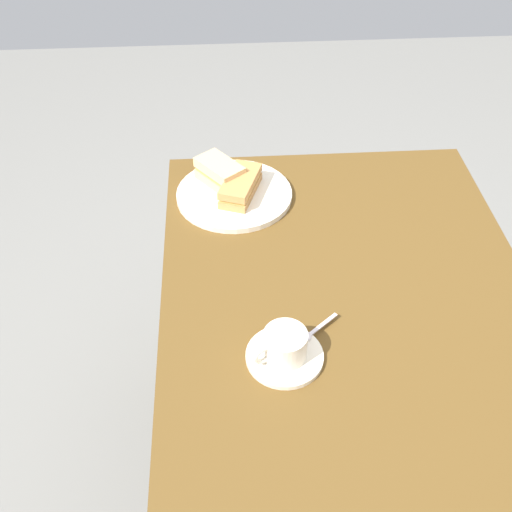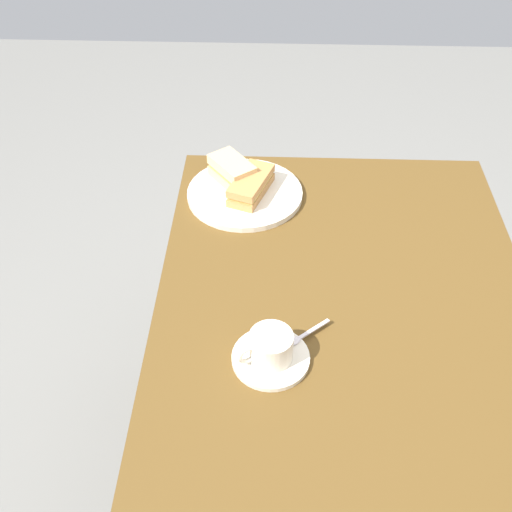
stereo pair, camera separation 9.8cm
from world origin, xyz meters
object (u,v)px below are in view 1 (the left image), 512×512
(sandwich_back, at_px, (220,173))
(dining_table, at_px, (345,343))
(coffee_cup, at_px, (284,344))
(coffee_saucer, at_px, (285,356))
(spoon, at_px, (313,332))
(sandwich_front, at_px, (240,186))
(sandwich_plate, at_px, (234,195))

(sandwich_back, bearing_deg, dining_table, -148.28)
(dining_table, relative_size, coffee_cup, 10.67)
(sandwich_back, distance_m, coffee_saucer, 0.54)
(coffee_cup, xyz_separation_m, spoon, (0.05, -0.06, -0.03))
(spoon, bearing_deg, sandwich_back, 18.40)
(coffee_saucer, relative_size, spoon, 1.70)
(dining_table, xyz_separation_m, coffee_cup, (-0.13, 0.15, 0.16))
(coffee_saucer, xyz_separation_m, spoon, (0.05, -0.06, 0.01))
(sandwich_front, distance_m, coffee_cup, 0.49)
(sandwich_front, xyz_separation_m, spoon, (-0.44, -0.11, -0.02))
(sandwich_plate, height_order, coffee_cup, coffee_cup)
(sandwich_plate, height_order, sandwich_back, sandwich_back)
(spoon, bearing_deg, sandwich_plate, 16.21)
(dining_table, bearing_deg, sandwich_front, 29.57)
(sandwich_front, bearing_deg, spoon, -165.40)
(sandwich_back, xyz_separation_m, spoon, (-0.48, -0.16, -0.03))
(sandwich_front, distance_m, coffee_saucer, 0.49)
(dining_table, relative_size, sandwich_back, 7.98)
(dining_table, bearing_deg, spoon, 132.15)
(coffee_cup, distance_m, spoon, 0.08)
(sandwich_front, distance_m, sandwich_back, 0.07)
(sandwich_plate, bearing_deg, coffee_cup, -171.92)
(dining_table, bearing_deg, sandwich_back, 31.72)
(dining_table, distance_m, sandwich_back, 0.50)
(dining_table, xyz_separation_m, sandwich_back, (0.40, 0.25, 0.17))
(dining_table, xyz_separation_m, coffee_saucer, (-0.13, 0.15, 0.13))
(sandwich_plate, distance_m, coffee_cup, 0.50)
(spoon, bearing_deg, sandwich_front, 14.60)
(sandwich_back, xyz_separation_m, coffee_saucer, (-0.53, -0.10, -0.04))
(coffee_cup, bearing_deg, sandwich_plate, 8.08)
(coffee_saucer, height_order, coffee_cup, coffee_cup)
(dining_table, bearing_deg, coffee_saucer, 131.17)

